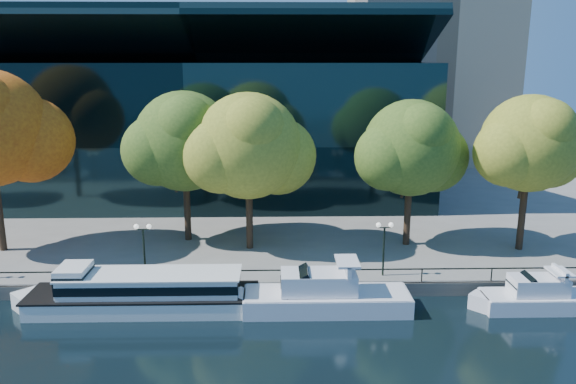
{
  "coord_description": "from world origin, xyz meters",
  "views": [
    {
      "loc": [
        4.62,
        -33.84,
        16.63
      ],
      "look_at": [
        5.59,
        8.0,
        6.47
      ],
      "focal_mm": 35.0,
      "sensor_mm": 36.0,
      "label": 1
    }
  ],
  "objects_px": {
    "cruiser_far": "(537,296)",
    "lamp_1": "(143,238)",
    "tree_3": "(250,148)",
    "tour_boat": "(138,291)",
    "tree_5": "(532,146)",
    "cruiser_near": "(319,295)",
    "tree_4": "(413,150)",
    "lamp_2": "(384,236)",
    "tree_2": "(186,143)"
  },
  "relations": [
    {
      "from": "tree_3",
      "to": "lamp_2",
      "type": "height_order",
      "value": "tree_3"
    },
    {
      "from": "cruiser_near",
      "to": "tree_4",
      "type": "bearing_deg",
      "value": 51.39
    },
    {
      "from": "cruiser_far",
      "to": "tree_2",
      "type": "relative_size",
      "value": 0.7
    },
    {
      "from": "tour_boat",
      "to": "tree_4",
      "type": "distance_m",
      "value": 24.21
    },
    {
      "from": "cruiser_near",
      "to": "cruiser_far",
      "type": "relative_size",
      "value": 1.36
    },
    {
      "from": "tree_2",
      "to": "tree_3",
      "type": "xyz_separation_m",
      "value": [
        5.49,
        -2.35,
        -0.05
      ]
    },
    {
      "from": "tree_3",
      "to": "tree_4",
      "type": "bearing_deg",
      "value": 2.74
    },
    {
      "from": "lamp_1",
      "to": "tour_boat",
      "type": "bearing_deg",
      "value": -86.7
    },
    {
      "from": "tree_3",
      "to": "tree_4",
      "type": "height_order",
      "value": "tree_3"
    },
    {
      "from": "lamp_1",
      "to": "lamp_2",
      "type": "distance_m",
      "value": 17.29
    },
    {
      "from": "cruiser_near",
      "to": "lamp_1",
      "type": "xyz_separation_m",
      "value": [
        -12.35,
        3.66,
        2.87
      ]
    },
    {
      "from": "tree_3",
      "to": "tree_5",
      "type": "xyz_separation_m",
      "value": [
        22.4,
        -0.81,
        0.26
      ]
    },
    {
      "from": "tree_2",
      "to": "tree_5",
      "type": "relative_size",
      "value": 1.01
    },
    {
      "from": "tour_boat",
      "to": "tree_5",
      "type": "xyz_separation_m",
      "value": [
        29.68,
        8.67,
        8.35
      ]
    },
    {
      "from": "tree_2",
      "to": "lamp_1",
      "type": "height_order",
      "value": "tree_2"
    },
    {
      "from": "cruiser_far",
      "to": "cruiser_near",
      "type": "bearing_deg",
      "value": 179.43
    },
    {
      "from": "tree_2",
      "to": "tree_5",
      "type": "xyz_separation_m",
      "value": [
        27.89,
        -3.16,
        0.21
      ]
    },
    {
      "from": "lamp_1",
      "to": "cruiser_far",
      "type": "bearing_deg",
      "value": -8.02
    },
    {
      "from": "lamp_2",
      "to": "tree_3",
      "type": "bearing_deg",
      "value": 147.6
    },
    {
      "from": "tree_4",
      "to": "cruiser_near",
      "type": "bearing_deg",
      "value": -128.61
    },
    {
      "from": "tree_4",
      "to": "lamp_1",
      "type": "height_order",
      "value": "tree_4"
    },
    {
      "from": "cruiser_near",
      "to": "tree_4",
      "type": "xyz_separation_m",
      "value": [
        8.41,
        10.53,
        8.03
      ]
    },
    {
      "from": "cruiser_far",
      "to": "tree_3",
      "type": "relative_size",
      "value": 0.7
    },
    {
      "from": "cruiser_near",
      "to": "tree_2",
      "type": "bearing_deg",
      "value": 130.26
    },
    {
      "from": "tour_boat",
      "to": "cruiser_near",
      "type": "bearing_deg",
      "value": -1.93
    },
    {
      "from": "cruiser_far",
      "to": "lamp_1",
      "type": "xyz_separation_m",
      "value": [
        -27.0,
        3.81,
        3.05
      ]
    },
    {
      "from": "tree_4",
      "to": "tour_boat",
      "type": "bearing_deg",
      "value": -153.81
    },
    {
      "from": "cruiser_far",
      "to": "lamp_1",
      "type": "distance_m",
      "value": 27.44
    },
    {
      "from": "cruiser_far",
      "to": "lamp_2",
      "type": "distance_m",
      "value": 10.87
    },
    {
      "from": "tree_3",
      "to": "lamp_1",
      "type": "distance_m",
      "value": 11.15
    },
    {
      "from": "lamp_2",
      "to": "tour_boat",
      "type": "bearing_deg",
      "value": -169.24
    },
    {
      "from": "tree_3",
      "to": "tree_4",
      "type": "distance_m",
      "value": 13.3
    },
    {
      "from": "cruiser_far",
      "to": "tree_5",
      "type": "bearing_deg",
      "value": 72.74
    },
    {
      "from": "cruiser_near",
      "to": "tree_2",
      "type": "xyz_separation_m",
      "value": [
        -10.36,
        12.24,
        8.38
      ]
    },
    {
      "from": "cruiser_near",
      "to": "tree_4",
      "type": "relative_size",
      "value": 1.0
    },
    {
      "from": "cruiser_near",
      "to": "tree_3",
      "type": "bearing_deg",
      "value": 116.25
    },
    {
      "from": "tour_boat",
      "to": "cruiser_far",
      "type": "height_order",
      "value": "tour_boat"
    },
    {
      "from": "tree_5",
      "to": "cruiser_near",
      "type": "bearing_deg",
      "value": -152.6
    },
    {
      "from": "tour_boat",
      "to": "lamp_2",
      "type": "distance_m",
      "value": 17.6
    },
    {
      "from": "tree_4",
      "to": "tree_5",
      "type": "bearing_deg",
      "value": -9.0
    },
    {
      "from": "tree_2",
      "to": "tree_5",
      "type": "bearing_deg",
      "value": -6.46
    },
    {
      "from": "lamp_2",
      "to": "lamp_1",
      "type": "bearing_deg",
      "value": 180.0
    },
    {
      "from": "lamp_1",
      "to": "tree_4",
      "type": "bearing_deg",
      "value": 18.31
    },
    {
      "from": "lamp_1",
      "to": "lamp_2",
      "type": "height_order",
      "value": "same"
    },
    {
      "from": "tree_3",
      "to": "lamp_1",
      "type": "bearing_deg",
      "value": -140.15
    },
    {
      "from": "tree_2",
      "to": "cruiser_far",
      "type": "bearing_deg",
      "value": -26.34
    },
    {
      "from": "tree_2",
      "to": "tree_5",
      "type": "distance_m",
      "value": 28.07
    },
    {
      "from": "tree_2",
      "to": "tour_boat",
      "type": "bearing_deg",
      "value": -98.62
    },
    {
      "from": "lamp_2",
      "to": "tree_4",
      "type": "bearing_deg",
      "value": 63.22
    },
    {
      "from": "cruiser_near",
      "to": "tree_2",
      "type": "height_order",
      "value": "tree_2"
    }
  ]
}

